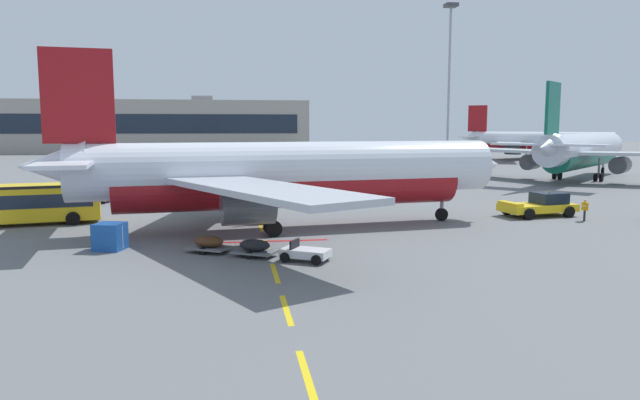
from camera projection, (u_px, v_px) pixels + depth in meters
name	position (u px, v px, depth m)	size (l,w,h in m)	color
ground	(477.00, 200.00, 58.59)	(400.00, 400.00, 0.00)	slate
apron_paint_markings	(256.00, 210.00, 52.08)	(8.00, 94.74, 0.01)	yellow
airliner_foreground	(284.00, 174.00, 41.96)	(34.80, 34.32, 12.20)	silver
pushback_tug	(540.00, 205.00, 48.32)	(6.38, 3.95, 2.08)	yellow
airliner_mid_left	(582.00, 150.00, 80.69)	(30.33, 29.30, 12.44)	silver
airliner_far_center	(536.00, 142.00, 128.01)	(29.63, 27.92, 12.02)	silver
apron_shuttle_bus	(14.00, 202.00, 43.62)	(12.32, 4.91, 3.00)	yellow
catering_truck	(94.00, 184.00, 58.29)	(3.86, 7.35, 3.14)	black
baggage_train	(255.00, 248.00, 33.21)	(8.17, 5.58, 1.14)	silver
ground_crew_worker	(585.00, 209.00, 45.66)	(0.33, 0.68, 1.69)	#232328
uld_cargo_container	(110.00, 236.00, 35.06)	(1.97, 1.94, 1.60)	#194C9E
apron_light_mast_far	(449.00, 70.00, 88.39)	(1.80, 1.80, 25.30)	slate
terminal_satellite	(158.00, 126.00, 171.90)	(85.26, 25.80, 16.06)	#9E998E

